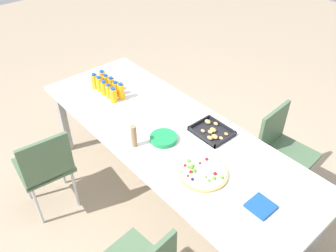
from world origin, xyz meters
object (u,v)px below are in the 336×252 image
at_px(juice_bottle_7, 111,85).
at_px(juice_bottle_9, 121,91).
at_px(fruit_pizza, 203,173).
at_px(napkin_stack, 261,206).
at_px(juice_bottle_4, 114,95).
at_px(juice_bottle_3, 109,91).
at_px(juice_bottle_6, 106,82).
at_px(juice_bottle_2, 104,88).
at_px(juice_bottle_8, 116,89).
at_px(snack_tray, 212,132).
at_px(juice_bottle_5, 102,78).
at_px(juice_bottle_0, 95,81).
at_px(chair_near_left, 45,165).
at_px(cardboard_tube, 134,136).
at_px(chair_far_right, 282,147).
at_px(party_table, 169,137).
at_px(plate_stack, 164,138).
at_px(juice_bottle_1, 99,84).

bearing_deg(juice_bottle_7, juice_bottle_9, -0.92).
distance_m(fruit_pizza, napkin_stack, 0.43).
bearing_deg(juice_bottle_4, juice_bottle_3, 176.36).
bearing_deg(juice_bottle_4, juice_bottle_6, 162.34).
distance_m(juice_bottle_2, juice_bottle_3, 0.07).
distance_m(juice_bottle_8, snack_tray, 0.95).
distance_m(juice_bottle_9, fruit_pizza, 1.12).
bearing_deg(juice_bottle_8, juice_bottle_6, 179.39).
height_order(juice_bottle_4, juice_bottle_5, juice_bottle_5).
bearing_deg(juice_bottle_0, juice_bottle_8, 19.00).
distance_m(fruit_pizza, snack_tray, 0.45).
bearing_deg(juice_bottle_9, chair_near_left, -84.61).
xyz_separation_m(juice_bottle_3, juice_bottle_6, (-0.15, 0.07, 0.00)).
height_order(juice_bottle_6, cardboard_tube, cardboard_tube).
bearing_deg(napkin_stack, juice_bottle_3, -179.04).
relative_size(juice_bottle_3, fruit_pizza, 0.41).
bearing_deg(juice_bottle_6, juice_bottle_9, 1.03).
height_order(chair_far_right, cardboard_tube, cardboard_tube).
xyz_separation_m(juice_bottle_3, juice_bottle_8, (0.01, 0.07, 0.00)).
bearing_deg(cardboard_tube, juice_bottle_8, 156.64).
bearing_deg(juice_bottle_7, napkin_stack, -1.62).
height_order(party_table, snack_tray, snack_tray).
bearing_deg(juice_bottle_6, chair_far_right, 29.49).
bearing_deg(plate_stack, napkin_stack, 2.73).
relative_size(juice_bottle_6, snack_tray, 0.47).
xyz_separation_m(chair_far_right, plate_stack, (-0.50, -0.87, 0.26)).
xyz_separation_m(fruit_pizza, napkin_stack, (0.42, 0.07, -0.00)).
height_order(fruit_pizza, snack_tray, fruit_pizza).
bearing_deg(cardboard_tube, juice_bottle_2, 163.82).
bearing_deg(juice_bottle_7, juice_bottle_2, -89.07).
bearing_deg(cardboard_tube, chair_far_right, 61.27).
distance_m(chair_far_right, juice_bottle_3, 1.54).
height_order(juice_bottle_3, juice_bottle_5, juice_bottle_5).
height_order(juice_bottle_4, snack_tray, juice_bottle_4).
bearing_deg(juice_bottle_2, juice_bottle_6, 137.81).
height_order(juice_bottle_2, fruit_pizza, juice_bottle_2).
relative_size(juice_bottle_2, juice_bottle_5, 0.91).
xyz_separation_m(juice_bottle_2, juice_bottle_8, (0.08, 0.07, 0.00)).
distance_m(juice_bottle_3, snack_tray, 0.98).
bearing_deg(juice_bottle_7, fruit_pizza, -5.29).
relative_size(party_table, juice_bottle_8, 18.06).
bearing_deg(chair_far_right, fruit_pizza, -7.76).
distance_m(juice_bottle_1, plate_stack, 0.90).
height_order(chair_near_left, napkin_stack, chair_near_left).
distance_m(chair_near_left, plate_stack, 0.97).
bearing_deg(juice_bottle_9, cardboard_tube, -26.44).
height_order(chair_far_right, juice_bottle_4, juice_bottle_4).
distance_m(juice_bottle_4, fruit_pizza, 1.11).
relative_size(chair_near_left, juice_bottle_1, 5.77).
distance_m(chair_far_right, juice_bottle_0, 1.73).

